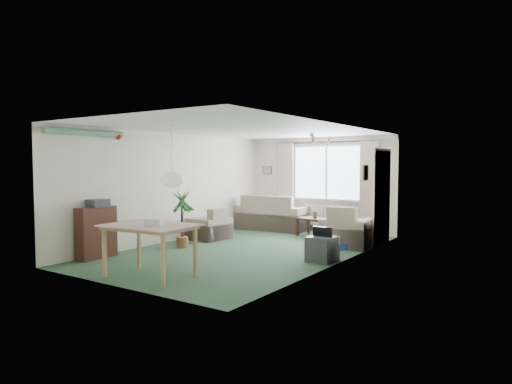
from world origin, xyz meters
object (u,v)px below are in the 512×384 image
Objects in this scene: bookshelf at (96,233)px; houseplant at (182,218)px; sofa at (273,212)px; armchair_left at (209,223)px; pet_bed at (338,244)px; coffee_table at (318,227)px; dining_table at (150,251)px; armchair_corner at (347,226)px; tv_cube at (322,249)px.

houseplant is at bearing 67.14° from bookshelf.
sofa is 2.19m from armchair_left.
sofa is at bearing 149.41° from pet_bed.
bookshelf reaches higher than coffee_table.
houseplant is 2.47m from dining_table.
sofa reaches higher than armchair_left.
pet_bed is (3.23, 3.46, -0.40)m from bookshelf.
coffee_table is (-1.07, 0.79, -0.21)m from armchair_corner.
coffee_table reaches higher than pet_bed.
dining_table is (1.85, -0.42, -0.08)m from bookshelf.
tv_cube reaches higher than coffee_table.
tv_cube is (3.20, -0.72, -0.14)m from armchair_left.
houseplant is at bearing 31.05° from armchair_corner.
sofa reaches higher than armchair_corner.
dining_table is 1.82× the size of pet_bed.
houseplant reaches higher than sofa.
coffee_table is 4.93m from dining_table.
bookshelf is 1.37× the size of pet_bed.
sofa is at bearing 137.50° from tv_cube.
coffee_table is at bearing 58.99° from houseplant.
bookshelf reaches higher than pet_bed.
armchair_left is 3.28m from tv_cube.
armchair_corner is at bearing 70.44° from dining_table.
armchair_left is 2.98m from pet_bed.
armchair_corner is 1.34m from coffee_table.
sofa is 1.45× the size of dining_table.
armchair_left is at bearing 170.56° from tv_cube.
armchair_left is 2.57m from coffee_table.
pet_bed is at bearing 65.50° from armchair_corner.
sofa is at bearing 163.73° from coffee_table.
armchair_left is 1.66× the size of tv_cube.
houseplant reaches higher than bookshelf.
sofa is 5.46m from dining_table.
armchair_corner reaches higher than armchair_left.
bookshelf is 0.75× the size of dining_table.
tv_cube is 1.44m from pet_bed.
dining_table is 2.56× the size of tv_cube.
tv_cube reaches higher than pet_bed.
armchair_left is 0.86× the size of bookshelf.
coffee_table is 0.78× the size of dining_table.
pet_bed is at bearing -46.43° from coffee_table.
armchair_left is at bearing 115.30° from dining_table.
dining_table is (-1.46, -4.12, -0.03)m from armchair_corner.
pet_bed is (2.89, 0.68, -0.29)m from armchair_left.
armchair_corner reaches higher than pet_bed.
tv_cube is (2.99, 0.39, -0.38)m from houseplant.
armchair_corner is at bearing 43.59° from bookshelf.
houseplant reaches higher than armchair_corner.
sofa is 1.91× the size of armchair_corner.
houseplant is 3.27m from pet_bed.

